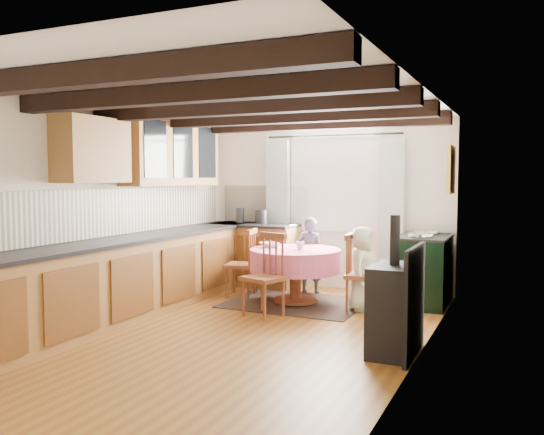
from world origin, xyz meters
The scene contains 40 objects.
floor centered at (0.00, 0.00, 0.00)m, with size 3.60×5.50×0.00m, color #8F6020.
ceiling centered at (0.00, 0.00, 2.40)m, with size 3.60×5.50×0.00m, color white.
wall_back centered at (0.00, 2.75, 1.20)m, with size 3.60×0.00×2.40m, color silver.
wall_front centered at (0.00, -2.75, 1.20)m, with size 3.60×0.00×2.40m, color silver.
wall_left centered at (-1.80, 0.00, 1.20)m, with size 0.00×5.50×2.40m, color silver.
wall_right centered at (1.80, 0.00, 1.20)m, with size 0.00×5.50×2.40m, color silver.
beam_a centered at (0.00, -2.00, 2.31)m, with size 3.60×0.16×0.16m, color black.
beam_b centered at (0.00, -1.00, 2.31)m, with size 3.60×0.16×0.16m, color black.
beam_c centered at (0.00, 0.00, 2.31)m, with size 3.60×0.16×0.16m, color black.
beam_d centered at (0.00, 1.00, 2.31)m, with size 3.60×0.16×0.16m, color black.
beam_e centered at (0.00, 2.00, 2.31)m, with size 3.60×0.16×0.16m, color black.
splash_left centered at (-1.78, 0.30, 1.20)m, with size 0.02×4.50×0.55m, color beige.
splash_back centered at (-1.00, 2.73, 1.20)m, with size 1.40×0.02×0.55m, color beige.
base_cabinet_left centered at (-1.50, 0.00, 0.44)m, with size 0.60×5.30×0.88m, color brown.
base_cabinet_back centered at (-1.05, 2.45, 0.44)m, with size 1.30×0.60×0.88m, color brown.
worktop_left centered at (-1.48, 0.00, 0.90)m, with size 0.64×5.30×0.04m, color black.
worktop_back centered at (-1.05, 2.43, 0.90)m, with size 1.30×0.64×0.04m, color black.
wall_cabinet_glass centered at (-1.63, 1.20, 1.95)m, with size 0.34×1.80×0.90m, color brown.
wall_cabinet_solid centered at (-1.63, -0.30, 1.90)m, with size 0.34×0.90×0.70m, color brown.
window_frame centered at (0.10, 2.73, 1.60)m, with size 1.34×0.03×1.54m, color white.
window_pane centered at (0.10, 2.74, 1.60)m, with size 1.20×0.01×1.40m, color white.
curtain_left centered at (-0.75, 2.65, 1.10)m, with size 0.35×0.10×2.10m, color silver.
curtain_right centered at (0.95, 2.65, 1.10)m, with size 0.35×0.10×2.10m, color silver.
curtain_rod centered at (0.10, 2.65, 2.20)m, with size 0.03×0.03×2.00m, color black.
wall_picture centered at (1.77, 2.30, 1.70)m, with size 0.04×0.50×0.60m, color gold.
wall_plate centered at (1.05, 2.72, 1.70)m, with size 0.30×0.30×0.02m, color silver.
rug centered at (-0.02, 1.55, 0.01)m, with size 1.69×1.32×0.01m, color black.
dining_table centered at (-0.02, 1.55, 0.35)m, with size 1.16×1.16×0.70m, color #BD436B, non-canonical shape.
chair_near centered at (-0.10, 0.78, 0.48)m, with size 0.41×0.43×0.97m, color brown, non-canonical shape.
chair_left centered at (-0.85, 1.64, 0.46)m, with size 0.39×0.41×0.92m, color brown, non-canonical shape.
chair_right centered at (0.88, 1.49, 0.47)m, with size 0.40×0.42×0.94m, color brown, non-canonical shape.
aga_range centered at (1.47, 2.18, 0.45)m, with size 0.63×0.97×0.90m, color black, non-canonical shape.
cast_iron_stove centered at (1.58, 0.01, 0.64)m, with size 0.38×0.64×1.27m, color black, non-canonical shape.
child_far centered at (-0.07, 2.22, 0.53)m, with size 0.39×0.25×1.06m, color #464B60.
child_right centered at (0.86, 1.53, 0.51)m, with size 0.50×0.32×1.02m, color silver.
bowl_a centered at (-0.42, 1.61, 0.73)m, with size 0.24×0.24×0.06m, color silver.
bowl_b centered at (-0.35, 1.58, 0.73)m, with size 0.19×0.19×0.06m, color silver.
cup centered at (0.05, 1.54, 0.75)m, with size 0.11×0.11×0.10m, color silver.
canister_tall centered at (-1.32, 2.51, 1.03)m, with size 0.13×0.13×0.23m, color #262628.
canister_wide centered at (-0.94, 2.47, 1.02)m, with size 0.19×0.19×0.21m, color #262628.
Camera 1 is at (2.68, -5.03, 1.62)m, focal length 37.28 mm.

